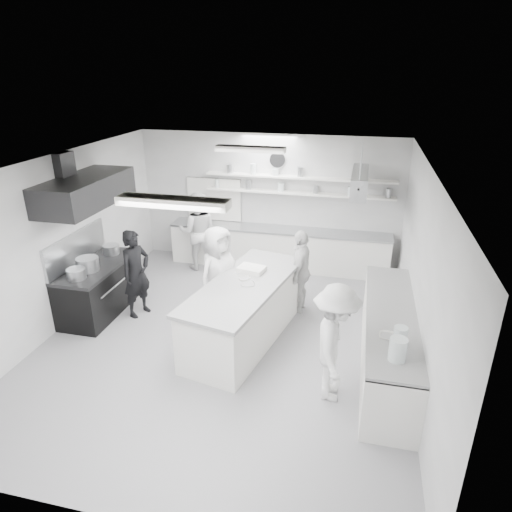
% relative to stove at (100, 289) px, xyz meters
% --- Properties ---
extents(floor, '(6.00, 7.00, 0.02)m').
position_rel_stove_xyz_m(floor, '(2.60, -0.40, -0.46)').
color(floor, gray).
rests_on(floor, ground).
extents(ceiling, '(6.00, 7.00, 0.02)m').
position_rel_stove_xyz_m(ceiling, '(2.60, -0.40, 2.56)').
color(ceiling, silver).
rests_on(ceiling, wall_back).
extents(wall_back, '(6.00, 0.04, 3.00)m').
position_rel_stove_xyz_m(wall_back, '(2.60, 3.10, 1.05)').
color(wall_back, silver).
rests_on(wall_back, floor).
extents(wall_front, '(6.00, 0.04, 3.00)m').
position_rel_stove_xyz_m(wall_front, '(2.60, -3.90, 1.05)').
color(wall_front, silver).
rests_on(wall_front, floor).
extents(wall_left, '(0.04, 7.00, 3.00)m').
position_rel_stove_xyz_m(wall_left, '(-0.40, -0.40, 1.05)').
color(wall_left, silver).
rests_on(wall_left, floor).
extents(wall_right, '(0.04, 7.00, 3.00)m').
position_rel_stove_xyz_m(wall_right, '(5.60, -0.40, 1.05)').
color(wall_right, silver).
rests_on(wall_right, floor).
extents(stove, '(0.80, 1.80, 0.90)m').
position_rel_stove_xyz_m(stove, '(0.00, 0.00, 0.00)').
color(stove, black).
rests_on(stove, floor).
extents(exhaust_hood, '(0.85, 2.00, 0.50)m').
position_rel_stove_xyz_m(exhaust_hood, '(0.00, -0.00, 1.90)').
color(exhaust_hood, black).
rests_on(exhaust_hood, wall_left).
extents(back_counter, '(5.00, 0.60, 0.92)m').
position_rel_stove_xyz_m(back_counter, '(2.90, 2.80, 0.01)').
color(back_counter, white).
rests_on(back_counter, floor).
extents(shelf_lower, '(4.20, 0.26, 0.04)m').
position_rel_stove_xyz_m(shelf_lower, '(3.30, 2.97, 1.30)').
color(shelf_lower, white).
rests_on(shelf_lower, wall_back).
extents(shelf_upper, '(4.20, 0.26, 0.04)m').
position_rel_stove_xyz_m(shelf_upper, '(3.30, 2.97, 1.65)').
color(shelf_upper, white).
rests_on(shelf_upper, wall_back).
extents(pass_through_window, '(1.30, 0.04, 1.00)m').
position_rel_stove_xyz_m(pass_through_window, '(1.30, 3.08, 1.00)').
color(pass_through_window, black).
rests_on(pass_through_window, wall_back).
extents(wall_clock, '(0.32, 0.05, 0.32)m').
position_rel_stove_xyz_m(wall_clock, '(2.80, 3.06, 2.00)').
color(wall_clock, white).
rests_on(wall_clock, wall_back).
extents(right_counter, '(0.74, 3.30, 0.94)m').
position_rel_stove_xyz_m(right_counter, '(5.25, -0.60, 0.02)').
color(right_counter, white).
rests_on(right_counter, floor).
extents(pot_rack, '(0.30, 1.60, 0.40)m').
position_rel_stove_xyz_m(pot_rack, '(4.60, 2.00, 1.85)').
color(pot_rack, '#A7A9AD').
rests_on(pot_rack, ceiling).
extents(light_fixture_front, '(1.30, 0.25, 0.10)m').
position_rel_stove_xyz_m(light_fixture_front, '(2.60, -2.20, 2.49)').
color(light_fixture_front, white).
rests_on(light_fixture_front, ceiling).
extents(light_fixture_rear, '(1.30, 0.25, 0.10)m').
position_rel_stove_xyz_m(light_fixture_rear, '(2.60, 1.40, 2.49)').
color(light_fixture_rear, white).
rests_on(light_fixture_rear, ceiling).
extents(prep_island, '(1.56, 2.88, 1.01)m').
position_rel_stove_xyz_m(prep_island, '(2.91, -0.30, 0.05)').
color(prep_island, white).
rests_on(prep_island, floor).
extents(stove_pot, '(0.39, 0.39, 0.29)m').
position_rel_stove_xyz_m(stove_pot, '(0.00, -0.25, 0.60)').
color(stove_pot, '#A7A9AD').
rests_on(stove_pot, stove).
extents(cook_stove, '(0.60, 0.71, 1.67)m').
position_rel_stove_xyz_m(cook_stove, '(0.76, 0.06, 0.38)').
color(cook_stove, black).
rests_on(cook_stove, floor).
extents(cook_back, '(1.03, 0.90, 1.79)m').
position_rel_stove_xyz_m(cook_back, '(1.12, 2.35, 0.45)').
color(cook_back, silver).
rests_on(cook_back, floor).
extents(cook_island_left, '(0.90, 1.04, 1.80)m').
position_rel_stove_xyz_m(cook_island_left, '(2.29, 0.24, 0.45)').
color(cook_island_left, silver).
rests_on(cook_island_left, floor).
extents(cook_island_right, '(0.49, 0.98, 1.61)m').
position_rel_stove_xyz_m(cook_island_right, '(3.68, 0.92, 0.36)').
color(cook_island_right, silver).
rests_on(cook_island_right, floor).
extents(cook_right, '(0.71, 1.16, 1.73)m').
position_rel_stove_xyz_m(cook_right, '(4.47, -1.44, 0.42)').
color(cook_right, silver).
rests_on(cook_right, floor).
extents(bowl_island_a, '(0.32, 0.32, 0.06)m').
position_rel_stove_xyz_m(bowl_island_a, '(2.97, -0.32, 0.59)').
color(bowl_island_a, '#A7A9AD').
rests_on(bowl_island_a, prep_island).
extents(bowl_island_b, '(0.25, 0.25, 0.07)m').
position_rel_stove_xyz_m(bowl_island_b, '(2.86, -0.13, 0.59)').
color(bowl_island_b, white).
rests_on(bowl_island_b, prep_island).
extents(bowl_right, '(0.25, 0.25, 0.06)m').
position_rel_stove_xyz_m(bowl_right, '(5.16, -1.27, 0.52)').
color(bowl_right, white).
rests_on(bowl_right, right_counter).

